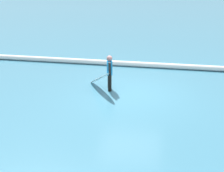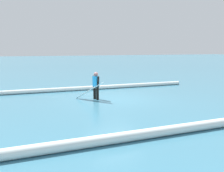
% 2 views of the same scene
% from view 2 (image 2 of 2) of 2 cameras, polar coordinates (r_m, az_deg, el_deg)
% --- Properties ---
extents(ground_plane, '(153.76, 153.76, 0.00)m').
position_cam_2_polar(ground_plane, '(13.26, 0.36, -2.82)').
color(ground_plane, teal).
extents(surfer, '(0.27, 0.58, 1.39)m').
position_cam_2_polar(surfer, '(12.99, -3.55, 0.40)').
color(surfer, black).
rests_on(surfer, ground_plane).
extents(surfboard, '(1.24, 1.57, 1.00)m').
position_cam_2_polar(surfboard, '(12.84, -5.04, -1.02)').
color(surfboard, white).
rests_on(surfboard, ground_plane).
extents(wave_crest_foreground, '(18.30, 0.39, 0.25)m').
position_cam_2_polar(wave_crest_foreground, '(15.59, -14.13, -0.93)').
color(wave_crest_foreground, white).
rests_on(wave_crest_foreground, ground_plane).
extents(wave_crest_midground, '(18.17, 0.94, 0.29)m').
position_cam_2_polar(wave_crest_midground, '(9.06, 21.65, -7.76)').
color(wave_crest_midground, white).
rests_on(wave_crest_midground, ground_plane).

